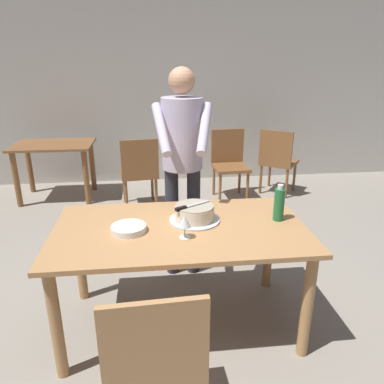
% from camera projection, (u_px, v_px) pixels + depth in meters
% --- Properties ---
extents(ground_plane, '(14.00, 14.00, 0.00)m').
position_uv_depth(ground_plane, '(181.00, 322.00, 2.61)').
color(ground_plane, gray).
extents(back_wall, '(10.00, 0.12, 2.70)m').
position_uv_depth(back_wall, '(161.00, 90.00, 5.30)').
color(back_wall, '#BCB7AD').
rests_on(back_wall, ground_plane).
extents(main_dining_table, '(1.62, 0.91, 0.75)m').
position_uv_depth(main_dining_table, '(180.00, 242.00, 2.39)').
color(main_dining_table, tan).
rests_on(main_dining_table, ground_plane).
extents(cake_on_platter, '(0.34, 0.34, 0.11)m').
position_uv_depth(cake_on_platter, '(195.00, 214.00, 2.43)').
color(cake_on_platter, silver).
rests_on(cake_on_platter, main_dining_table).
extents(cake_knife, '(0.24, 0.15, 0.02)m').
position_uv_depth(cake_knife, '(186.00, 207.00, 2.37)').
color(cake_knife, silver).
rests_on(cake_knife, cake_on_platter).
extents(plate_stack, '(0.22, 0.22, 0.04)m').
position_uv_depth(plate_stack, '(129.00, 228.00, 2.29)').
color(plate_stack, white).
rests_on(plate_stack, main_dining_table).
extents(wine_glass_near, '(0.08, 0.08, 0.14)m').
position_uv_depth(wine_glass_near, '(185.00, 222.00, 2.18)').
color(wine_glass_near, silver).
rests_on(wine_glass_near, main_dining_table).
extents(water_bottle, '(0.07, 0.07, 0.25)m').
position_uv_depth(water_bottle, '(279.00, 204.00, 2.42)').
color(water_bottle, '#1E6B38').
rests_on(water_bottle, main_dining_table).
extents(person_cutting_cake, '(0.47, 0.56, 1.72)m').
position_uv_depth(person_cutting_cake, '(182.00, 153.00, 2.87)').
color(person_cutting_cake, '#2D2D38').
rests_on(person_cutting_cake, ground_plane).
extents(chair_near_side, '(0.46, 0.46, 0.90)m').
position_uv_depth(chair_near_side, '(155.00, 360.00, 1.65)').
color(chair_near_side, tan).
rests_on(chair_near_side, ground_plane).
extents(background_table, '(1.00, 0.70, 0.74)m').
position_uv_depth(background_table, '(55.00, 156.00, 4.76)').
color(background_table, brown).
rests_on(background_table, ground_plane).
extents(background_chair_0, '(0.62, 0.62, 0.90)m').
position_uv_depth(background_chair_0, '(278.00, 159.00, 4.94)').
color(background_chair_0, brown).
rests_on(background_chair_0, ground_plane).
extents(background_chair_1, '(0.49, 0.49, 0.90)m').
position_uv_depth(background_chair_1, '(139.00, 171.00, 4.44)').
color(background_chair_1, brown).
rests_on(background_chair_1, ground_plane).
extents(background_chair_2, '(0.46, 0.46, 0.90)m').
position_uv_depth(background_chair_2, '(229.00, 162.00, 4.83)').
color(background_chair_2, brown).
rests_on(background_chair_2, ground_plane).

